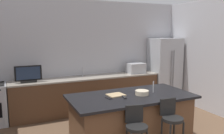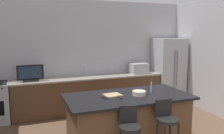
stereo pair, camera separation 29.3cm
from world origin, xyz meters
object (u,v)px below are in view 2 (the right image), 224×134
at_px(tv_monitor, 30,74).
at_px(bar_stool_right, 167,125).
at_px(cutting_board, 113,95).
at_px(refrigerator, 168,71).
at_px(microwave, 139,68).
at_px(bar_stool_left, 130,132).
at_px(kitchen_island, 128,119).
at_px(fruit_bowl, 139,93).
at_px(tv_remote, 120,97).
at_px(cell_phone, 105,98).

bearing_deg(tv_monitor, bar_stool_right, -53.94).
bearing_deg(cutting_board, refrigerator, 36.98).
distance_m(microwave, bar_stool_left, 3.18).
height_order(kitchen_island, refrigerator, refrigerator).
height_order(refrigerator, tv_monitor, refrigerator).
xyz_separation_m(kitchen_island, bar_stool_right, (0.35, -0.73, 0.12)).
relative_size(tv_monitor, bar_stool_left, 0.63).
bearing_deg(fruit_bowl, microwave, 62.73).
height_order(microwave, fruit_bowl, microwave).
xyz_separation_m(bar_stool_left, tv_remote, (0.10, 0.60, 0.38)).
bearing_deg(cell_phone, bar_stool_left, -85.96).
bearing_deg(refrigerator, cutting_board, -143.02).
xyz_separation_m(cell_phone, tv_remote, (0.27, -0.07, 0.01)).
distance_m(kitchen_island, bar_stool_left, 0.76).
height_order(tv_monitor, tv_remote, tv_monitor).
height_order(bar_stool_left, fruit_bowl, fruit_bowl).
xyz_separation_m(cell_phone, cutting_board, (0.19, 0.12, 0.01)).
bearing_deg(kitchen_island, bar_stool_right, -64.42).
xyz_separation_m(microwave, bar_stool_left, (-1.56, -2.72, -0.49)).
relative_size(refrigerator, tv_monitor, 3.17).
bearing_deg(tv_remote, microwave, 66.29).
bearing_deg(refrigerator, microwave, 177.53).
relative_size(tv_remote, cutting_board, 0.57).
bearing_deg(cutting_board, cell_phone, -148.56).
relative_size(fruit_bowl, cutting_board, 0.83).
bearing_deg(bar_stool_right, bar_stool_left, -179.48).
bearing_deg(kitchen_island, bar_stool_left, -113.25).
relative_size(bar_stool_left, cutting_board, 3.20).
bearing_deg(bar_stool_right, tv_remote, 134.11).
relative_size(bar_stool_left, fruit_bowl, 3.86).
bearing_deg(cell_phone, tv_remote, -25.39).
xyz_separation_m(microwave, bar_stool_right, (-0.92, -2.76, -0.46)).
relative_size(kitchen_island, cell_phone, 15.19).
relative_size(cell_phone, tv_remote, 0.88).
xyz_separation_m(bar_stool_right, cutting_board, (-0.61, 0.83, 0.34)).
bearing_deg(bar_stool_right, cell_phone, 142.28).
bearing_deg(bar_stool_left, kitchen_island, 79.79).
bearing_deg(kitchen_island, cell_phone, -178.40).
bearing_deg(refrigerator, bar_stool_right, -124.78).
bearing_deg(kitchen_island, refrigerator, 41.69).
xyz_separation_m(bar_stool_left, bar_stool_right, (0.64, -0.04, 0.03)).
height_order(tv_monitor, fruit_bowl, tv_monitor).
distance_m(tv_remote, cutting_board, 0.21).
bearing_deg(bar_stool_right, refrigerator, 58.90).
distance_m(fruit_bowl, tv_remote, 0.39).
bearing_deg(tv_monitor, bar_stool_left, -63.60).
height_order(microwave, tv_remote, microwave).
relative_size(bar_stool_left, bar_stool_right, 0.96).
bearing_deg(bar_stool_right, fruit_bowl, 106.70).
distance_m(cell_phone, tv_remote, 0.28).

